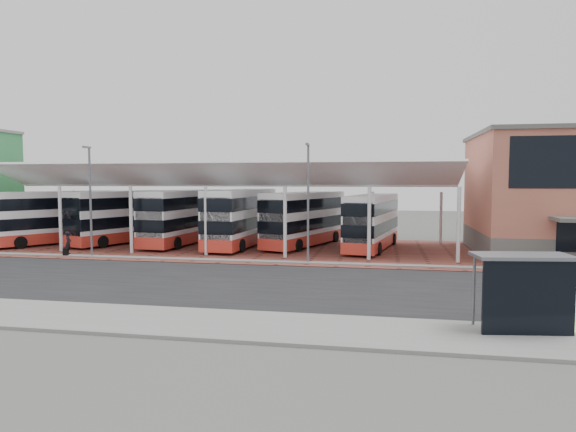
# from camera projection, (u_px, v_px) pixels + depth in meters

# --- Properties ---
(ground) EXTENTS (140.00, 140.00, 0.00)m
(ground) POSITION_uv_depth(u_px,v_px,m) (256.00, 281.00, 28.81)
(ground) COLOR #4A4C47
(road) EXTENTS (120.00, 14.00, 0.02)m
(road) POSITION_uv_depth(u_px,v_px,m) (252.00, 284.00, 27.83)
(road) COLOR black
(road) RESTS_ON ground
(forecourt) EXTENTS (72.00, 16.00, 0.06)m
(forecourt) POSITION_uv_depth(u_px,v_px,m) (320.00, 250.00, 41.19)
(forecourt) COLOR brown
(forecourt) RESTS_ON ground
(sidewalk) EXTENTS (120.00, 4.00, 0.14)m
(sidewalk) POSITION_uv_depth(u_px,v_px,m) (200.00, 323.00, 19.99)
(sidewalk) COLOR slate
(sidewalk) RESTS_ON ground
(north_kerb) EXTENTS (120.00, 0.80, 0.14)m
(north_kerb) POSITION_uv_depth(u_px,v_px,m) (279.00, 262.00, 34.89)
(north_kerb) COLOR slate
(north_kerb) RESTS_ON ground
(yellow_line_near) EXTENTS (120.00, 0.12, 0.01)m
(yellow_line_near) POSITION_uv_depth(u_px,v_px,m) (216.00, 311.00, 21.95)
(yellow_line_near) COLOR gold
(yellow_line_near) RESTS_ON road
(yellow_line_far) EXTENTS (120.00, 0.12, 0.01)m
(yellow_line_far) POSITION_uv_depth(u_px,v_px,m) (219.00, 310.00, 22.24)
(yellow_line_far) COLOR gold
(yellow_line_far) RESTS_ON road
(canopy) EXTENTS (37.00, 11.63, 7.07)m
(canopy) POSITION_uv_depth(u_px,v_px,m) (227.00, 178.00, 43.18)
(canopy) COLOR silver
(canopy) RESTS_ON ground
(lamp_west) EXTENTS (0.16, 0.90, 8.07)m
(lamp_west) POSITION_uv_depth(u_px,v_px,m) (90.00, 198.00, 37.23)
(lamp_west) COLOR slate
(lamp_west) RESTS_ON ground
(lamp_east) EXTENTS (0.16, 0.90, 8.07)m
(lamp_east) POSITION_uv_depth(u_px,v_px,m) (308.00, 199.00, 34.29)
(lamp_east) COLOR slate
(lamp_east) RESTS_ON ground
(bus_0) EXTENTS (8.00, 10.88, 4.61)m
(bus_0) POSITION_uv_depth(u_px,v_px,m) (56.00, 218.00, 45.15)
(bus_0) COLOR white
(bus_0) RESTS_ON forecourt
(bus_1) EXTENTS (6.41, 11.43, 4.64)m
(bus_1) POSITION_uv_depth(u_px,v_px,m) (126.00, 217.00, 45.79)
(bus_1) COLOR white
(bus_1) RESTS_ON forecourt
(bus_2) EXTENTS (3.75, 11.62, 4.70)m
(bus_2) POSITION_uv_depth(u_px,v_px,m) (184.00, 217.00, 44.96)
(bus_2) COLOR white
(bus_2) RESTS_ON forecourt
(bus_3) EXTENTS (3.53, 11.78, 4.79)m
(bus_3) POSITION_uv_depth(u_px,v_px,m) (242.00, 218.00, 43.38)
(bus_3) COLOR white
(bus_3) RESTS_ON forecourt
(bus_4) EXTENTS (5.95, 11.32, 4.57)m
(bus_4) POSITION_uv_depth(u_px,v_px,m) (305.00, 219.00, 43.63)
(bus_4) COLOR white
(bus_4) RESTS_ON forecourt
(bus_5) EXTENTS (4.31, 10.93, 4.40)m
(bus_5) POSITION_uv_depth(u_px,v_px,m) (372.00, 222.00, 41.64)
(bus_5) COLOR white
(bus_5) RESTS_ON forecourt
(pedestrian) EXTENTS (0.59, 0.73, 1.73)m
(pedestrian) POSITION_uv_depth(u_px,v_px,m) (68.00, 243.00, 38.64)
(pedestrian) COLOR black
(pedestrian) RESTS_ON forecourt
(suitcase) EXTENTS (0.35, 0.25, 0.59)m
(suitcase) POSITION_uv_depth(u_px,v_px,m) (66.00, 252.00, 37.60)
(suitcase) COLOR black
(suitcase) RESTS_ON forecourt
(bus_shelter) EXTENTS (3.67, 2.07, 2.80)m
(bus_shelter) POSITION_uv_depth(u_px,v_px,m) (533.00, 285.00, 18.44)
(bus_shelter) COLOR black
(bus_shelter) RESTS_ON sidewalk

